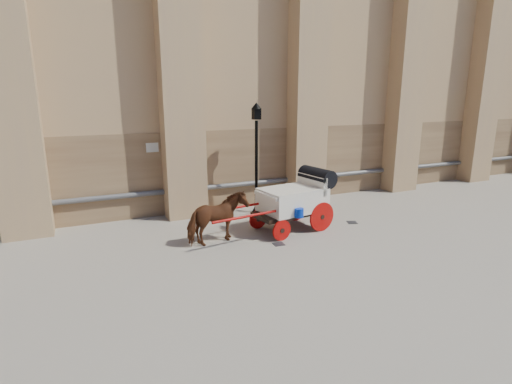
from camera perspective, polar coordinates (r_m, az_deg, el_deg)
name	(u,v)px	position (r m, az deg, el deg)	size (l,w,h in m)	color
ground	(251,245)	(11.83, -0.70, -7.53)	(90.00, 90.00, 0.00)	gray
horse	(217,219)	(11.76, -5.54, -3.81)	(0.82, 1.80, 1.52)	#552B15
carriage	(296,198)	(12.97, 5.78, -0.80)	(4.55, 1.81, 1.94)	black
street_lamp	(256,155)	(14.53, 0.06, 5.30)	(0.38, 0.38, 4.02)	black
drain_grate_near	(279,244)	(11.88, 3.24, -7.43)	(0.32, 0.32, 0.01)	black
drain_grate_far	(352,222)	(14.16, 13.56, -4.24)	(0.32, 0.32, 0.01)	black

